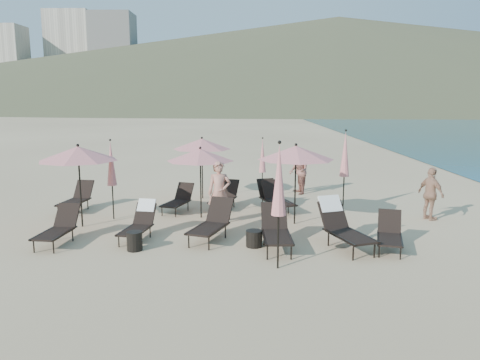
{
  "coord_description": "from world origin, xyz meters",
  "views": [
    {
      "loc": [
        -0.48,
        -11.39,
        3.71
      ],
      "look_at": [
        -0.61,
        3.5,
        1.1
      ],
      "focal_mm": 35.0,
      "sensor_mm": 36.0,
      "label": 1
    }
  ],
  "objects_px": {
    "lounger_1": "(139,222)",
    "side_table_0": "(135,241)",
    "lounger_2": "(212,222)",
    "beachgoer_b": "(299,171)",
    "lounger_4": "(342,225)",
    "umbrella_closed_3": "(263,156)",
    "lounger_0": "(58,227)",
    "umbrella_closed_0": "(279,181)",
    "lounger_6": "(77,198)",
    "umbrella_open_2": "(296,153)",
    "umbrella_open_0": "(78,154)",
    "umbrella_closed_2": "(111,164)",
    "lounger_10": "(277,198)",
    "side_table_1": "(254,239)",
    "lounger_9": "(272,197)",
    "lounger_3": "(276,230)",
    "umbrella_open_1": "(200,155)",
    "beachgoer_c": "(431,194)",
    "lounger_7": "(178,200)",
    "lounger_8": "(225,196)",
    "umbrella_closed_1": "(345,154)",
    "beachgoer_a": "(219,193)",
    "lounger_5": "(390,233)",
    "umbrella_open_3": "(202,144)"
  },
  "relations": [
    {
      "from": "lounger_2",
      "to": "lounger_3",
      "type": "bearing_deg",
      "value": -3.41
    },
    {
      "from": "umbrella_closed_0",
      "to": "umbrella_open_2",
      "type": "bearing_deg",
      "value": 78.38
    },
    {
      "from": "umbrella_open_1",
      "to": "beachgoer_a",
      "type": "relative_size",
      "value": 1.19
    },
    {
      "from": "lounger_3",
      "to": "umbrella_open_1",
      "type": "height_order",
      "value": "umbrella_open_1"
    },
    {
      "from": "lounger_7",
      "to": "umbrella_open_0",
      "type": "height_order",
      "value": "umbrella_open_0"
    },
    {
      "from": "lounger_5",
      "to": "lounger_8",
      "type": "relative_size",
      "value": 0.97
    },
    {
      "from": "lounger_10",
      "to": "lounger_6",
      "type": "bearing_deg",
      "value": 160.31
    },
    {
      "from": "lounger_4",
      "to": "lounger_7",
      "type": "xyz_separation_m",
      "value": [
        -4.65,
        3.69,
        -0.16
      ]
    },
    {
      "from": "lounger_6",
      "to": "umbrella_open_2",
      "type": "bearing_deg",
      "value": -4.07
    },
    {
      "from": "beachgoer_b",
      "to": "side_table_1",
      "type": "bearing_deg",
      "value": -26.96
    },
    {
      "from": "lounger_6",
      "to": "umbrella_closed_2",
      "type": "height_order",
      "value": "umbrella_closed_2"
    },
    {
      "from": "lounger_9",
      "to": "umbrella_open_3",
      "type": "distance_m",
      "value": 3.48
    },
    {
      "from": "lounger_1",
      "to": "lounger_10",
      "type": "distance_m",
      "value": 4.99
    },
    {
      "from": "lounger_1",
      "to": "side_table_0",
      "type": "relative_size",
      "value": 3.42
    },
    {
      "from": "umbrella_open_2",
      "to": "umbrella_closed_3",
      "type": "height_order",
      "value": "umbrella_open_2"
    },
    {
      "from": "lounger_10",
      "to": "umbrella_closed_1",
      "type": "height_order",
      "value": "umbrella_closed_1"
    },
    {
      "from": "lounger_4",
      "to": "umbrella_closed_0",
      "type": "bearing_deg",
      "value": -157.91
    },
    {
      "from": "beachgoer_c",
      "to": "umbrella_closed_3",
      "type": "bearing_deg",
      "value": 32.45
    },
    {
      "from": "beachgoer_a",
      "to": "umbrella_closed_1",
      "type": "bearing_deg",
      "value": 16.39
    },
    {
      "from": "side_table_0",
      "to": "umbrella_closed_3",
      "type": "bearing_deg",
      "value": 61.43
    },
    {
      "from": "lounger_2",
      "to": "lounger_4",
      "type": "distance_m",
      "value": 3.37
    },
    {
      "from": "umbrella_closed_1",
      "to": "beachgoer_c",
      "type": "xyz_separation_m",
      "value": [
        2.43,
        -1.17,
        -1.07
      ]
    },
    {
      "from": "lounger_4",
      "to": "beachgoer_a",
      "type": "distance_m",
      "value": 3.9
    },
    {
      "from": "lounger_2",
      "to": "beachgoer_c",
      "type": "relative_size",
      "value": 1.15
    },
    {
      "from": "lounger_0",
      "to": "lounger_4",
      "type": "bearing_deg",
      "value": 4.48
    },
    {
      "from": "umbrella_open_0",
      "to": "umbrella_closed_2",
      "type": "distance_m",
      "value": 1.18
    },
    {
      "from": "umbrella_open_2",
      "to": "side_table_0",
      "type": "height_order",
      "value": "umbrella_open_2"
    },
    {
      "from": "lounger_0",
      "to": "umbrella_closed_0",
      "type": "bearing_deg",
      "value": -11.31
    },
    {
      "from": "lounger_0",
      "to": "umbrella_closed_0",
      "type": "distance_m",
      "value": 5.99
    },
    {
      "from": "umbrella_open_2",
      "to": "umbrella_closed_2",
      "type": "distance_m",
      "value": 5.61
    },
    {
      "from": "lounger_9",
      "to": "beachgoer_a",
      "type": "distance_m",
      "value": 2.53
    },
    {
      "from": "lounger_9",
      "to": "lounger_6",
      "type": "bearing_deg",
      "value": 164.36
    },
    {
      "from": "beachgoer_c",
      "to": "side_table_1",
      "type": "bearing_deg",
      "value": 91.02
    },
    {
      "from": "side_table_0",
      "to": "beachgoer_b",
      "type": "height_order",
      "value": "beachgoer_b"
    },
    {
      "from": "umbrella_open_2",
      "to": "umbrella_closed_1",
      "type": "relative_size",
      "value": 0.89
    },
    {
      "from": "lounger_2",
      "to": "umbrella_closed_0",
      "type": "bearing_deg",
      "value": -32.91
    },
    {
      "from": "lounger_9",
      "to": "umbrella_closed_3",
      "type": "height_order",
      "value": "umbrella_closed_3"
    },
    {
      "from": "lounger_3",
      "to": "beachgoer_c",
      "type": "relative_size",
      "value": 1.09
    },
    {
      "from": "lounger_7",
      "to": "umbrella_open_2",
      "type": "relative_size",
      "value": 0.67
    },
    {
      "from": "umbrella_open_3",
      "to": "beachgoer_c",
      "type": "bearing_deg",
      "value": -23.02
    },
    {
      "from": "lounger_3",
      "to": "lounger_0",
      "type": "bearing_deg",
      "value": 175.02
    },
    {
      "from": "lounger_3",
      "to": "umbrella_closed_2",
      "type": "relative_size",
      "value": 0.72
    },
    {
      "from": "lounger_10",
      "to": "umbrella_closed_0",
      "type": "height_order",
      "value": "umbrella_closed_0"
    },
    {
      "from": "umbrella_open_1",
      "to": "beachgoer_b",
      "type": "height_order",
      "value": "umbrella_open_1"
    },
    {
      "from": "side_table_0",
      "to": "lounger_3",
      "type": "bearing_deg",
      "value": 3.03
    },
    {
      "from": "lounger_9",
      "to": "umbrella_open_1",
      "type": "xyz_separation_m",
      "value": [
        -2.3,
        -1.09,
        1.54
      ]
    },
    {
      "from": "lounger_1",
      "to": "lounger_0",
      "type": "bearing_deg",
      "value": -156.66
    },
    {
      "from": "lounger_2",
      "to": "beachgoer_b",
      "type": "height_order",
      "value": "beachgoer_b"
    },
    {
      "from": "lounger_8",
      "to": "side_table_1",
      "type": "bearing_deg",
      "value": -59.62
    },
    {
      "from": "lounger_9",
      "to": "umbrella_closed_2",
      "type": "height_order",
      "value": "umbrella_closed_2"
    }
  ]
}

